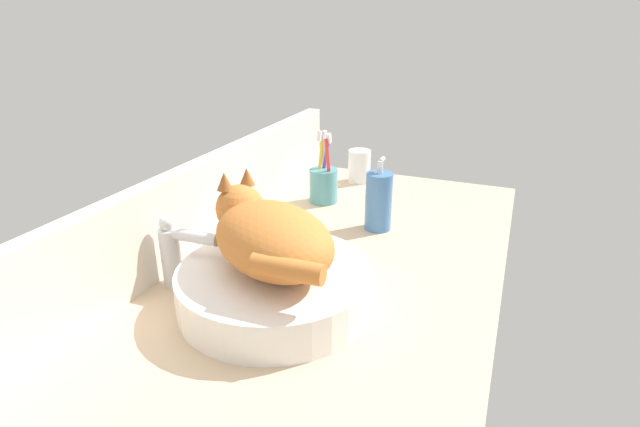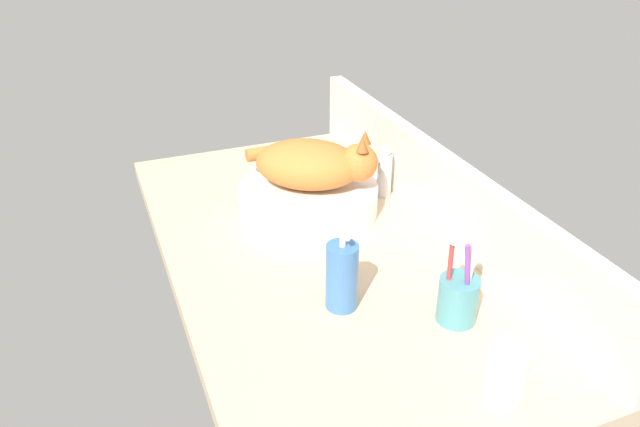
{
  "view_description": "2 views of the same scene",
  "coord_description": "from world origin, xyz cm",
  "px_view_note": "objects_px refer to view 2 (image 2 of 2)",
  "views": [
    {
      "loc": [
        -82.47,
        -30.36,
        47.46
      ],
      "look_at": [
        2.5,
        4.09,
        9.46
      ],
      "focal_mm": 28.0,
      "sensor_mm": 36.0,
      "label": 1
    },
    {
      "loc": [
        107.34,
        -41.76,
        73.1
      ],
      "look_at": [
        0.56,
        0.4,
        9.13
      ],
      "focal_mm": 35.0,
      "sensor_mm": 36.0,
      "label": 2
    }
  ],
  "objects_px": {
    "sink_basin": "(308,198)",
    "toothbrush_cup": "(458,297)",
    "faucet": "(381,169)",
    "water_glass": "(505,376)",
    "soap_dispenser": "(342,276)",
    "cat": "(314,164)"
  },
  "relations": [
    {
      "from": "sink_basin",
      "to": "toothbrush_cup",
      "type": "bearing_deg",
      "value": 12.26
    },
    {
      "from": "sink_basin",
      "to": "faucet",
      "type": "bearing_deg",
      "value": 92.32
    },
    {
      "from": "sink_basin",
      "to": "faucet",
      "type": "height_order",
      "value": "faucet"
    },
    {
      "from": "water_glass",
      "to": "soap_dispenser",
      "type": "bearing_deg",
      "value": -154.78
    },
    {
      "from": "toothbrush_cup",
      "to": "soap_dispenser",
      "type": "bearing_deg",
      "value": -122.48
    },
    {
      "from": "faucet",
      "to": "toothbrush_cup",
      "type": "distance_m",
      "value": 0.51
    },
    {
      "from": "soap_dispenser",
      "to": "water_glass",
      "type": "height_order",
      "value": "soap_dispenser"
    },
    {
      "from": "soap_dispenser",
      "to": "toothbrush_cup",
      "type": "height_order",
      "value": "toothbrush_cup"
    },
    {
      "from": "cat",
      "to": "water_glass",
      "type": "bearing_deg",
      "value": 4.91
    },
    {
      "from": "sink_basin",
      "to": "cat",
      "type": "relative_size",
      "value": 1.1
    },
    {
      "from": "soap_dispenser",
      "to": "faucet",
      "type": "bearing_deg",
      "value": 144.79
    },
    {
      "from": "cat",
      "to": "faucet",
      "type": "distance_m",
      "value": 0.19
    },
    {
      "from": "cat",
      "to": "faucet",
      "type": "xyz_separation_m",
      "value": [
        -0.01,
        0.18,
        -0.05
      ]
    },
    {
      "from": "faucet",
      "to": "soap_dispenser",
      "type": "distance_m",
      "value": 0.47
    },
    {
      "from": "cat",
      "to": "sink_basin",
      "type": "bearing_deg",
      "value": -119.74
    },
    {
      "from": "sink_basin",
      "to": "water_glass",
      "type": "relative_size",
      "value": 3.54
    },
    {
      "from": "toothbrush_cup",
      "to": "water_glass",
      "type": "height_order",
      "value": "toothbrush_cup"
    },
    {
      "from": "toothbrush_cup",
      "to": "sink_basin",
      "type": "bearing_deg",
      "value": -167.74
    },
    {
      "from": "faucet",
      "to": "soap_dispenser",
      "type": "relative_size",
      "value": 0.82
    },
    {
      "from": "sink_basin",
      "to": "cat",
      "type": "height_order",
      "value": "cat"
    },
    {
      "from": "faucet",
      "to": "soap_dispenser",
      "type": "xyz_separation_m",
      "value": [
        0.38,
        -0.27,
        -0.01
      ]
    },
    {
      "from": "soap_dispenser",
      "to": "toothbrush_cup",
      "type": "bearing_deg",
      "value": 57.52
    }
  ]
}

